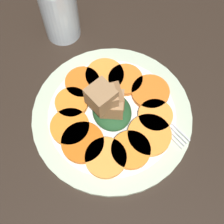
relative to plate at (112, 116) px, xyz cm
name	(u,v)px	position (x,y,z in cm)	size (l,w,h in cm)	color
table_slab	(112,119)	(0.00, 0.00, -1.52)	(120.00, 120.00, 2.00)	black
plate	(112,116)	(0.00, 0.00, 0.00)	(29.58, 29.58, 1.05)	beige
carrot_slice_0	(72,103)	(4.51, 6.32, 1.13)	(6.14, 6.14, 1.10)	orange
carrot_slice_1	(69,125)	(0.42, 8.01, 1.13)	(7.04, 7.04, 1.10)	orange
carrot_slice_2	(83,143)	(-3.58, 6.75, 1.13)	(7.55, 7.55, 1.10)	#D66114
carrot_slice_3	(106,158)	(-7.54, 3.86, 1.13)	(7.20, 7.20, 1.10)	orange
carrot_slice_4	(131,150)	(-7.70, -0.66, 1.13)	(6.90, 6.90, 1.10)	orange
carrot_slice_5	(149,135)	(-6.25, -4.75, 1.13)	(7.79, 7.79, 1.10)	orange
carrot_slice_6	(155,116)	(-3.17, -7.22, 1.13)	(6.32, 6.32, 1.10)	orange
carrot_slice_7	(150,92)	(1.60, -8.25, 1.13)	(7.18, 7.18, 1.10)	orange
carrot_slice_8	(125,80)	(5.74, -4.81, 1.13)	(6.60, 6.60, 1.10)	orange
carrot_slice_9	(105,76)	(7.91, -1.38, 1.13)	(7.42, 7.42, 1.10)	orange
carrot_slice_10	(83,83)	(7.89, 3.12, 1.13)	(6.66, 6.66, 1.10)	orange
center_pile	(110,105)	(0.12, 0.40, 4.74)	(7.77, 7.94, 10.24)	#1E4723
fork	(154,113)	(-2.39, -7.33, 0.78)	(16.65, 7.65, 0.40)	silver
water_glass	(59,11)	(22.04, 2.92, 5.89)	(7.27, 7.27, 12.82)	silver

